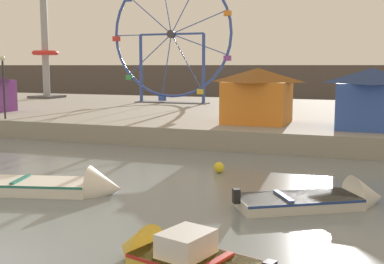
# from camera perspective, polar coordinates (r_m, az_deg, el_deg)

# --- Properties ---
(quay_promenade) EXTENTS (110.00, 25.82, 1.05)m
(quay_promenade) POSITION_cam_1_polar(r_m,az_deg,el_deg) (38.05, 7.53, 1.82)
(quay_promenade) COLOR gray
(quay_promenade) RESTS_ON ground_plane
(distant_town_skyline) EXTENTS (140.00, 3.00, 4.40)m
(distant_town_skyline) POSITION_cam_1_polar(r_m,az_deg,el_deg) (65.03, 12.93, 5.58)
(distant_town_skyline) COLOR #564C47
(distant_town_skyline) RESTS_ON ground_plane
(motorboat_white_red_stripe) EXTENTS (5.29, 2.77, 1.52)m
(motorboat_white_red_stripe) POSITION_cam_1_polar(r_m,az_deg,el_deg) (17.66, -14.39, -6.11)
(motorboat_white_red_stripe) COLOR silver
(motorboat_white_red_stripe) RESTS_ON ground_plane
(motorboat_pale_grey) EXTENTS (4.85, 3.79, 1.49)m
(motorboat_pale_grey) POSITION_cam_1_polar(r_m,az_deg,el_deg) (16.23, 15.65, -7.49)
(motorboat_pale_grey) COLOR silver
(motorboat_pale_grey) RESTS_ON ground_plane
(motorboat_mustard_yellow) EXTENTS (4.00, 2.33, 1.37)m
(motorboat_mustard_yellow) POSITION_cam_1_polar(r_m,az_deg,el_deg) (10.92, -2.04, -14.25)
(motorboat_mustard_yellow) COLOR gold
(motorboat_mustard_yellow) RESTS_ON ground_plane
(ferris_wheel_blue_frame) EXTENTS (11.27, 1.20, 11.59)m
(ferris_wheel_blue_frame) POSITION_cam_1_polar(r_m,az_deg,el_deg) (44.12, -2.39, 10.92)
(ferris_wheel_blue_frame) COLOR #334CA8
(ferris_wheel_blue_frame) RESTS_ON quay_promenade
(drop_tower_steel_tower) EXTENTS (2.80, 2.80, 16.42)m
(drop_tower_steel_tower) POSITION_cam_1_polar(r_m,az_deg,el_deg) (53.23, -16.61, 10.73)
(drop_tower_steel_tower) COLOR #999EA3
(drop_tower_steel_tower) RESTS_ON quay_promenade
(carnival_booth_blue_tent) EXTENTS (3.71, 3.63, 3.19)m
(carnival_booth_blue_tent) POSITION_cam_1_polar(r_m,az_deg,el_deg) (27.50, 19.92, 3.77)
(carnival_booth_blue_tent) COLOR #3356B7
(carnival_booth_blue_tent) RESTS_ON quay_promenade
(carnival_booth_orange_canopy) EXTENTS (3.94, 3.71, 3.17)m
(carnival_booth_orange_canopy) POSITION_cam_1_polar(r_m,az_deg,el_deg) (28.88, 7.53, 4.30)
(carnival_booth_orange_canopy) COLOR orange
(carnival_booth_orange_canopy) RESTS_ON quay_promenade
(promenade_lamp_far) EXTENTS (0.32, 0.32, 3.91)m
(promenade_lamp_far) POSITION_cam_1_polar(r_m,az_deg,el_deg) (32.94, -20.90, 5.86)
(promenade_lamp_far) COLOR #2D2D33
(promenade_lamp_far) RESTS_ON quay_promenade
(mooring_buoy_orange) EXTENTS (0.44, 0.44, 0.44)m
(mooring_buoy_orange) POSITION_cam_1_polar(r_m,az_deg,el_deg) (20.32, 3.13, -4.09)
(mooring_buoy_orange) COLOR yellow
(mooring_buoy_orange) RESTS_ON ground_plane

